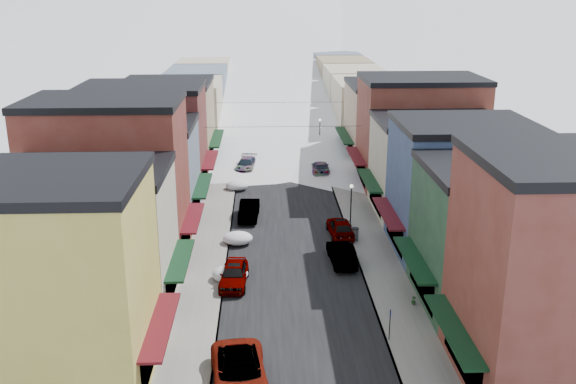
{
  "coord_description": "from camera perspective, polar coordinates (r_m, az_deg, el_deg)",
  "views": [
    {
      "loc": [
        -2.11,
        -26.08,
        20.02
      ],
      "look_at": [
        0.0,
        27.48,
        2.98
      ],
      "focal_mm": 40.0,
      "sensor_mm": 36.0,
      "label": 1
    }
  ],
  "objects": [
    {
      "name": "streetlamp_near",
      "position": [
        55.69,
        5.63,
        -0.72
      ],
      "size": [
        0.32,
        0.32,
        3.83
      ],
      "color": "black",
      "rests_on": "sidewalk_right"
    },
    {
      "name": "overhead_cables",
      "position": [
        74.89,
        -0.61,
        7.0
      ],
      "size": [
        16.4,
        15.04,
        0.04
      ],
      "color": "black",
      "rests_on": "ground"
    },
    {
      "name": "curb_right",
      "position": [
        88.65,
        2.44,
        4.62
      ],
      "size": [
        0.1,
        160.0,
        0.15
      ],
      "primitive_type": "cube",
      "color": "slate",
      "rests_on": "ground"
    },
    {
      "name": "car_lane_silver",
      "position": [
        85.29,
        -1.73,
        4.62
      ],
      "size": [
        2.47,
        4.97,
        1.63
      ],
      "primitive_type": "imported",
      "rotation": [
        0.0,
        0.0,
        -0.12
      ],
      "color": "#A6A9AE",
      "rests_on": "ground"
    },
    {
      "name": "bldg_l_yellow",
      "position": [
        35.09,
        -20.64,
        -7.56
      ],
      "size": [
        11.3,
        8.7,
        11.5
      ],
      "color": "gold",
      "rests_on": "ground"
    },
    {
      "name": "parking_sign",
      "position": [
        38.88,
        9.05,
        -11.36
      ],
      "size": [
        0.05,
        0.27,
        1.99
      ],
      "color": "black",
      "rests_on": "sidewalk_right"
    },
    {
      "name": "car_gray_suv",
      "position": [
        54.38,
        4.67,
        -3.11
      ],
      "size": [
        2.18,
        4.83,
        1.61
      ],
      "primitive_type": "imported",
      "rotation": [
        0.0,
        0.0,
        3.2
      ],
      "color": "gray",
      "rests_on": "ground"
    },
    {
      "name": "streetlamp_far",
      "position": [
        83.25,
        2.85,
        5.55
      ],
      "size": [
        0.33,
        0.33,
        3.91
      ],
      "color": "black",
      "rests_on": "sidewalk_right"
    },
    {
      "name": "curb_left",
      "position": [
        88.41,
        -4.12,
        4.55
      ],
      "size": [
        0.1,
        160.0,
        0.15
      ],
      "primitive_type": "cube",
      "color": "slate",
      "rests_on": "ground"
    },
    {
      "name": "bldg_r_green",
      "position": [
        43.78,
        18.4,
        -3.71
      ],
      "size": [
        11.3,
        9.2,
        9.5
      ],
      "color": "#21452C",
      "rests_on": "ground"
    },
    {
      "name": "bldg_l_grayblue",
      "position": [
        58.28,
        -13.14,
        1.73
      ],
      "size": [
        11.3,
        9.2,
        9.0
      ],
      "color": "slate",
      "rests_on": "ground"
    },
    {
      "name": "snow_pile_near",
      "position": [
        46.51,
        -5.14,
        -7.23
      ],
      "size": [
        2.57,
        2.78,
        1.09
      ],
      "color": "white",
      "rests_on": "ground"
    },
    {
      "name": "car_black_sedan",
      "position": [
        72.54,
        2.9,
        2.17
      ],
      "size": [
        2.15,
        4.95,
        1.42
      ],
      "primitive_type": "imported",
      "rotation": [
        0.0,
        0.0,
        3.11
      ],
      "color": "black",
      "rests_on": "ground"
    },
    {
      "name": "snow_pile_far",
      "position": [
        66.88,
        -4.53,
        0.59
      ],
      "size": [
        2.35,
        2.64,
        0.99
      ],
      "color": "white",
      "rests_on": "ground"
    },
    {
      "name": "bldg_l_brick_near",
      "position": [
        49.93,
        -15.58,
        0.97
      ],
      "size": [
        12.3,
        8.2,
        12.5
      ],
      "color": "maroon",
      "rests_on": "ground"
    },
    {
      "name": "bldg_r_cream",
      "position": [
        60.29,
        13.03,
        2.27
      ],
      "size": [
        12.3,
        9.2,
        9.0
      ],
      "color": "beige",
      "rests_on": "ground"
    },
    {
      "name": "bldg_r_blue",
      "position": [
        51.66,
        15.08,
        0.41
      ],
      "size": [
        11.3,
        9.2,
        10.5
      ],
      "color": "#324871",
      "rests_on": "ground"
    },
    {
      "name": "bldg_r_tan",
      "position": [
        78.13,
        9.14,
        6.15
      ],
      "size": [
        11.3,
        11.2,
        9.5
      ],
      "color": "tan",
      "rests_on": "ground"
    },
    {
      "name": "car_dark_hatch",
      "position": [
        58.38,
        -3.5,
        -1.63
      ],
      "size": [
        1.95,
        4.89,
        1.58
      ],
      "primitive_type": "imported",
      "rotation": [
        0.0,
        0.0,
        -0.06
      ],
      "color": "black",
      "rests_on": "ground"
    },
    {
      "name": "planter_far",
      "position": [
        43.59,
        11.09,
        -9.44
      ],
      "size": [
        0.38,
        0.38,
        0.54
      ],
      "primitive_type": "imported",
      "rotation": [
        0.0,
        0.0,
        0.31
      ],
      "color": "#2A5225",
      "rests_on": "sidewalk_right"
    },
    {
      "name": "snow_pile_mid",
      "position": [
        52.86,
        -4.46,
        -4.1
      ],
      "size": [
        2.43,
        2.7,
        1.03
      ],
      "color": "white",
      "rests_on": "ground"
    },
    {
      "name": "mountain_ridge",
      "position": [
        303.81,
        -5.77,
        16.48
      ],
      "size": [
        670.0,
        340.0,
        34.0
      ],
      "color": "silver",
      "rests_on": "ground"
    },
    {
      "name": "car_lane_white",
      "position": [
        92.58,
        0.46,
        5.59
      ],
      "size": [
        2.73,
        5.21,
        1.4
      ],
      "primitive_type": "imported",
      "rotation": [
        0.0,
        0.0,
        3.06
      ],
      "color": "silver",
      "rests_on": "ground"
    },
    {
      "name": "car_white_suv",
      "position": [
        34.85,
        -4.33,
        -15.78
      ],
      "size": [
        3.49,
        6.44,
        1.71
      ],
      "primitive_type": "imported",
      "rotation": [
        0.0,
        0.0,
        0.11
      ],
      "color": "silver",
      "rests_on": "ground"
    },
    {
      "name": "car_silver_wagon",
      "position": [
        73.67,
        -3.74,
        2.44
      ],
      "size": [
        2.82,
        5.45,
        1.51
      ],
      "primitive_type": "imported",
      "rotation": [
        0.0,
        0.0,
        -0.14
      ],
      "color": "#AAACB3",
      "rests_on": "ground"
    },
    {
      "name": "sidewalk_left",
      "position": [
        88.47,
        -5.12,
        4.54
      ],
      "size": [
        3.2,
        160.0,
        0.15
      ],
      "primitive_type": "cube",
      "color": "gray",
      "rests_on": "ground"
    },
    {
      "name": "bldg_l_cream",
      "position": [
        42.94,
        -17.09,
        -4.0
      ],
      "size": [
        11.3,
        8.2,
        9.5
      ],
      "color": "beige",
      "rests_on": "ground"
    },
    {
      "name": "trash_can",
      "position": [
        53.27,
        5.97,
        -3.74
      ],
      "size": [
        0.63,
        0.63,
        1.06
      ],
      "color": "#585A5D",
      "rests_on": "sidewalk_right"
    },
    {
      "name": "sidewalk_right",
      "position": [
        88.79,
        3.44,
        4.62
      ],
      "size": [
        3.2,
        160.0,
        0.15
      ],
      "primitive_type": "cube",
      "color": "gray",
      "rests_on": "ground"
    },
    {
      "name": "bldg_l_brick_far",
      "position": [
        66.8,
        -12.66,
        4.66
      ],
      "size": [
        13.3,
        9.2,
        11.0
      ],
      "color": "maroon",
      "rests_on": "ground"
    },
    {
      "name": "car_silver_sedan",
      "position": [
        45.74,
        -4.83,
        -7.28
      ],
      "size": [
        2.17,
        4.79,
        1.59
      ],
      "primitive_type": "imported",
      "rotation": [
        0.0,
        0.0,
        -0.06
      ],
      "color": "#999BA0",
      "rests_on": "ground"
    },
    {
      "name": "car_green_sedan",
      "position": [
        49.14,
        4.79,
        -5.47
      ],
      "size": [
        1.98,
        4.89,
        1.58
      ],
      "primitive_type": "imported",
      "rotation": [
        0.0,
        0.0,
        3.21
      ],
      "color": "black",
      "rests_on": "ground"
    },
    {
      "name": "bldg_r_brick_far",
      "position": [
        68.59,
        11.6,
        5.27
      ],
      "size": [
        13.3,
        9.2,
        11.5
      ],
      "color": "maroon",
      "rests_on": "ground"
    },
    {
      "name": "distant_blocks",
      "position": [
        110.27,
        -1.15,
        9.28
      ],
      "size": [
        34.0,
        55.0,
        8.0
      ],
      "color": "gray",
      "rests_on": "ground"
    },
    {
      "name": "bldg_l_tan",
      "position": [
        76.39,
        -10.61,
        6.0
      ],
      "size": [
        11.3,
        11.2,
        10.0
      ],
      "color": "#998764",
      "rests_on": "ground"
    },
    {
      "name": "road",
      "position": [
        88.4,
        -0.83,
        4.55
      ],
      "size": [
        10.0,
        160.0,
        0.01
      ],
      "primitive_type": "cube",
      "color": "black",
      "rests_on": "ground"
    }
  ]
}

